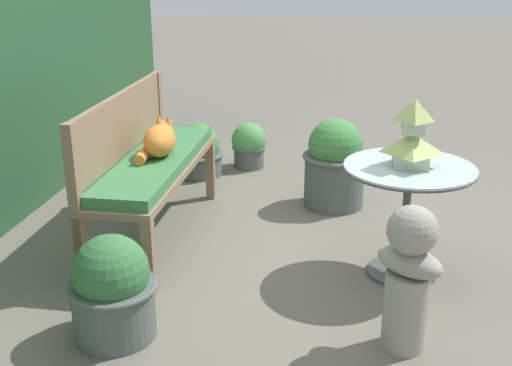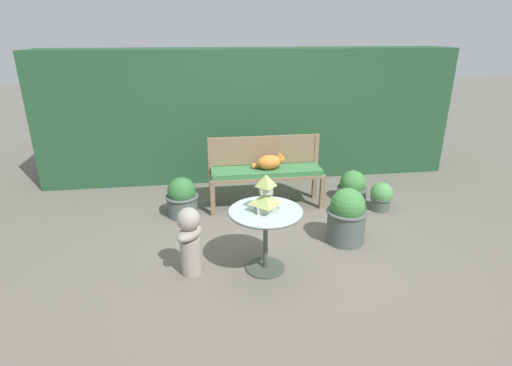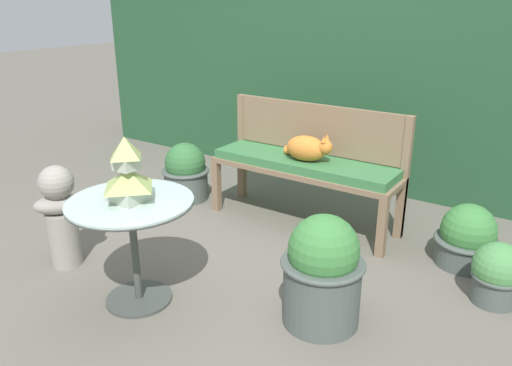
% 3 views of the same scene
% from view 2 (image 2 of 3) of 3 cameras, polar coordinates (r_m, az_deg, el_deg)
% --- Properties ---
extents(ground, '(30.00, 30.00, 0.00)m').
position_cam_2_polar(ground, '(4.69, 2.82, -7.78)').
color(ground, '#666056').
extents(foliage_hedge_back, '(6.40, 0.80, 2.00)m').
position_cam_2_polar(foliage_hedge_back, '(6.51, -0.90, 9.89)').
color(foliage_hedge_back, '#234C2D').
rests_on(foliage_hedge_back, ground).
extents(garden_bench, '(1.52, 0.43, 0.54)m').
position_cam_2_polar(garden_bench, '(5.32, 1.48, 1.28)').
color(garden_bench, '#7F664C').
rests_on(garden_bench, ground).
extents(bench_backrest, '(1.52, 0.06, 0.93)m').
position_cam_2_polar(bench_backrest, '(5.43, 1.16, 4.12)').
color(bench_backrest, '#7F664C').
rests_on(bench_backrest, ground).
extents(cat, '(0.43, 0.22, 0.22)m').
position_cam_2_polar(cat, '(5.24, 2.00, 3.01)').
color(cat, orange).
rests_on(cat, garden_bench).
extents(patio_table, '(0.71, 0.71, 0.65)m').
position_cam_2_polar(patio_table, '(3.88, 1.37, -5.79)').
color(patio_table, '#424742').
rests_on(patio_table, ground).
extents(pagoda_birdhouse, '(0.25, 0.25, 0.37)m').
position_cam_2_polar(pagoda_birdhouse, '(3.76, 1.41, -1.79)').
color(pagoda_birdhouse, '#B2BCA8').
rests_on(pagoda_birdhouse, patio_table).
extents(garden_bust, '(0.33, 0.36, 0.70)m').
position_cam_2_polar(garden_bust, '(3.93, -9.43, -7.91)').
color(garden_bust, gray).
rests_on(garden_bust, ground).
extents(potted_plant_table_near, '(0.43, 0.43, 0.43)m').
position_cam_2_polar(potted_plant_table_near, '(5.78, 13.61, -0.57)').
color(potted_plant_table_near, '#4C5651').
rests_on(potted_plant_table_near, ground).
extents(potted_plant_table_far, '(0.42, 0.42, 0.52)m').
position_cam_2_polar(potted_plant_table_far, '(5.21, -10.52, -2.10)').
color(potted_plant_table_far, '#4C5651').
rests_on(potted_plant_table_far, ground).
extents(potted_plant_bench_right, '(0.29, 0.29, 0.38)m').
position_cam_2_polar(potted_plant_bench_right, '(5.56, 17.46, -1.86)').
color(potted_plant_bench_right, '#4C5651').
rests_on(potted_plant_bench_right, ground).
extents(potted_plant_bench_left, '(0.46, 0.46, 0.64)m').
position_cam_2_polar(potted_plant_bench_left, '(4.59, 12.83, -4.66)').
color(potted_plant_bench_left, '#4C5651').
rests_on(potted_plant_bench_left, ground).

